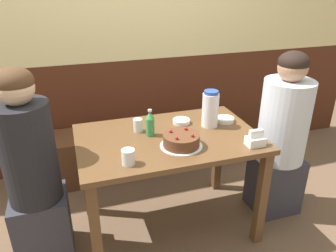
% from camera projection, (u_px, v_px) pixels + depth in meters
% --- Properties ---
extents(ground_plane, '(12.00, 12.00, 0.00)m').
position_uv_depth(ground_plane, '(168.00, 225.00, 2.44)').
color(ground_plane, brown).
extents(back_wall, '(4.80, 0.04, 2.50)m').
position_uv_depth(back_wall, '(131.00, 32.00, 2.82)').
color(back_wall, '#4C2314').
rests_on(back_wall, ground_plane).
extents(bench_seat, '(1.94, 0.38, 0.43)m').
position_uv_depth(bench_seat, '(141.00, 148.00, 3.07)').
color(bench_seat, '#56331E').
rests_on(bench_seat, ground_plane).
extents(dining_table, '(1.18, 0.76, 0.74)m').
position_uv_depth(dining_table, '(168.00, 151.00, 2.18)').
color(dining_table, brown).
rests_on(dining_table, ground_plane).
extents(birthday_cake, '(0.26, 0.26, 0.10)m').
position_uv_depth(birthday_cake, '(181.00, 140.00, 1.99)').
color(birthday_cake, white).
rests_on(birthday_cake, dining_table).
extents(water_pitcher, '(0.11, 0.11, 0.26)m').
position_uv_depth(water_pitcher, '(210.00, 109.00, 2.23)').
color(water_pitcher, white).
rests_on(water_pitcher, dining_table).
extents(soju_bottle, '(0.06, 0.06, 0.18)m').
position_uv_depth(soju_bottle, '(150.00, 123.00, 2.11)').
color(soju_bottle, '#388E4C').
rests_on(soju_bottle, dining_table).
extents(napkin_holder, '(0.11, 0.08, 0.11)m').
position_uv_depth(napkin_holder, '(255.00, 140.00, 2.00)').
color(napkin_holder, white).
rests_on(napkin_holder, dining_table).
extents(bowl_soup_white, '(0.12, 0.12, 0.03)m').
position_uv_depth(bowl_soup_white, '(181.00, 121.00, 2.31)').
color(bowl_soup_white, white).
rests_on(bowl_soup_white, dining_table).
extents(bowl_rice_small, '(0.13, 0.13, 0.03)m').
position_uv_depth(bowl_rice_small, '(225.00, 120.00, 2.34)').
color(bowl_rice_small, white).
rests_on(bowl_rice_small, dining_table).
extents(glass_water_tall, '(0.07, 0.07, 0.09)m').
position_uv_depth(glass_water_tall, '(128.00, 157.00, 1.80)').
color(glass_water_tall, silver).
rests_on(glass_water_tall, dining_table).
extents(glass_tumbler_short, '(0.06, 0.06, 0.09)m').
position_uv_depth(glass_tumbler_short, '(138.00, 125.00, 2.18)').
color(glass_tumbler_short, silver).
rests_on(glass_tumbler_short, dining_table).
extents(person_teal_shirt, '(0.34, 0.31, 1.27)m').
position_uv_depth(person_teal_shirt, '(33.00, 176.00, 1.96)').
color(person_teal_shirt, '#33333D').
rests_on(person_teal_shirt, ground_plane).
extents(person_pale_blue_shirt, '(0.35, 0.35, 1.25)m').
position_uv_depth(person_pale_blue_shirt, '(281.00, 139.00, 2.38)').
color(person_pale_blue_shirt, '#33333D').
rests_on(person_pale_blue_shirt, ground_plane).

